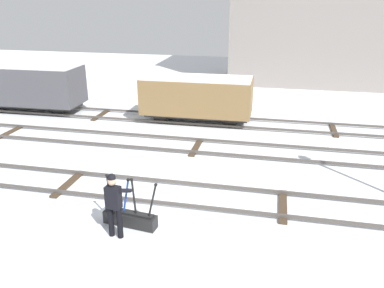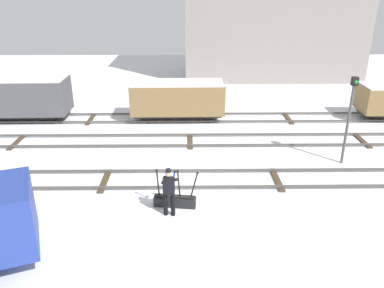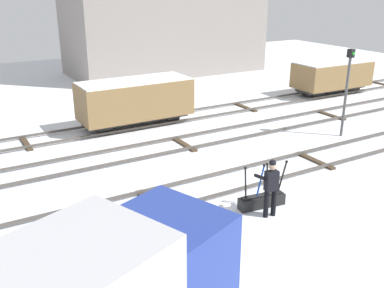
{
  "view_description": "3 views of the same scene",
  "coord_description": "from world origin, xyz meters",
  "views": [
    {
      "loc": [
        3.02,
        -10.56,
        5.95
      ],
      "look_at": [
        0.54,
        0.88,
        1.46
      ],
      "focal_mm": 36.42,
      "sensor_mm": 36.0,
      "label": 1
    },
    {
      "loc": [
        -0.15,
        -13.88,
        7.47
      ],
      "look_at": [
        0.05,
        1.05,
        1.21
      ],
      "focal_mm": 35.94,
      "sensor_mm": 36.0,
      "label": 2
    },
    {
      "loc": [
        -8.62,
        -11.37,
        6.56
      ],
      "look_at": [
        -1.19,
        1.44,
        1.13
      ],
      "focal_mm": 41.25,
      "sensor_mm": 36.0,
      "label": 3
    }
  ],
  "objects": [
    {
      "name": "freight_car_mid_siding",
      "position": [
        -9.94,
        7.71,
        1.44
      ],
      "size": [
        5.78,
        2.27,
        2.52
      ],
      "rotation": [
        0.0,
        0.0,
        0.02
      ],
      "color": "#2D2B28",
      "rests_on": "ground_plane"
    },
    {
      "name": "track_siding_far",
      "position": [
        0.0,
        7.71,
        0.11
      ],
      "size": [
        44.0,
        1.94,
        0.18
      ],
      "color": "#4C4742",
      "rests_on": "ground_plane"
    },
    {
      "name": "ground_plane",
      "position": [
        0.0,
        0.0,
        0.0
      ],
      "size": [
        60.0,
        60.0,
        0.0
      ],
      "primitive_type": "plane",
      "color": "silver"
    },
    {
      "name": "track_siding_near",
      "position": [
        0.0,
        4.19,
        0.11
      ],
      "size": [
        44.0,
        1.94,
        0.18
      ],
      "color": "#4C4742",
      "rests_on": "ground_plane"
    },
    {
      "name": "rail_worker",
      "position": [
        -0.78,
        -2.43,
        1.03
      ],
      "size": [
        0.6,
        0.74,
        1.82
      ],
      "rotation": [
        0.0,
        0.0,
        -0.13
      ],
      "color": "black",
      "rests_on": "ground_plane"
    },
    {
      "name": "track_main_line",
      "position": [
        0.0,
        0.0,
        0.11
      ],
      "size": [
        44.0,
        1.94,
        0.18
      ],
      "color": "#4C4742",
      "rests_on": "ground_plane"
    },
    {
      "name": "switch_lever_frame",
      "position": [
        -0.6,
        -1.87,
        0.25
      ],
      "size": [
        1.63,
        0.56,
        1.45
      ],
      "rotation": [
        0.0,
        0.0,
        -0.13
      ],
      "color": "black",
      "rests_on": "ground_plane"
    },
    {
      "name": "signal_post",
      "position": [
        6.79,
        1.65,
        2.39
      ],
      "size": [
        0.24,
        0.32,
        3.91
      ],
      "color": "#4C4C4C",
      "rests_on": "ground_plane"
    },
    {
      "name": "freight_car_back_track",
      "position": [
        -0.7,
        7.71,
        1.31
      ],
      "size": [
        5.36,
        2.14,
        2.26
      ],
      "rotation": [
        0.0,
        0.0,
        0.01
      ],
      "color": "#2D2B28",
      "rests_on": "ground_plane"
    },
    {
      "name": "apartment_building",
      "position": [
        6.94,
        19.65,
        5.73
      ],
      "size": [
        14.69,
        6.91,
        11.44
      ],
      "color": "gray",
      "rests_on": "ground_plane"
    }
  ]
}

